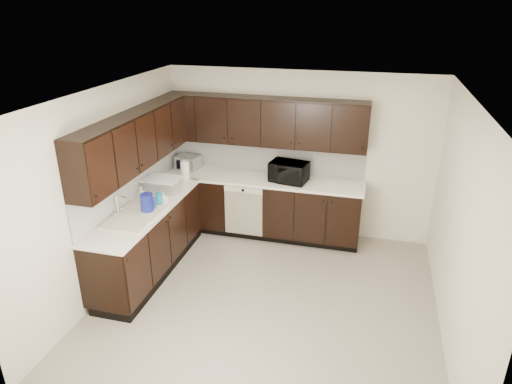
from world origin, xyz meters
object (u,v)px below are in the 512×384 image
Objects in this scene: storage_bin at (163,185)px; blue_pitcher at (147,203)px; microwave at (289,172)px; sink at (135,222)px; toaster_oven at (188,162)px.

storage_bin is 0.68m from blue_pitcher.
microwave is at bearing 26.76° from storage_bin.
sink reaches higher than toaster_oven.
sink is at bearing -88.69° from storage_bin.
storage_bin is at bearing -78.19° from toaster_oven.
microwave is 1.12× the size of storage_bin.
storage_bin is 1.96× the size of blue_pitcher.
blue_pitcher is (0.12, -1.60, 0.01)m from toaster_oven.
blue_pitcher reaches higher than storage_bin.
toaster_oven is 1.61m from blue_pitcher.
sink is 0.27m from blue_pitcher.
toaster_oven is (-1.63, 0.12, -0.04)m from microwave.
microwave is 1.82m from storage_bin.
microwave is at bearing 60.22° from blue_pitcher.
toaster_oven is 0.73× the size of storage_bin.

